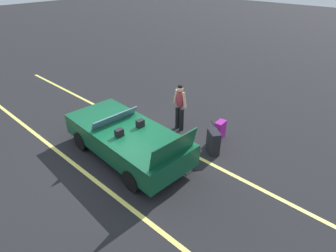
{
  "coord_description": "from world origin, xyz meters",
  "views": [
    {
      "loc": [
        -5.5,
        4.23,
        5.05
      ],
      "look_at": [
        -0.58,
        -1.17,
        0.75
      ],
      "focal_mm": 29.61,
      "sensor_mm": 36.0,
      "label": 1
    }
  ],
  "objects_px": {
    "suitcase_medium_bright": "(220,130)",
    "traveler_person": "(180,105)",
    "suitcase_large_black": "(213,142)",
    "convertible_car": "(123,136)"
  },
  "relations": [
    {
      "from": "convertible_car",
      "to": "suitcase_medium_bright",
      "type": "xyz_separation_m",
      "value": [
        -1.7,
        -2.68,
        -0.28
      ]
    },
    {
      "from": "traveler_person",
      "to": "suitcase_large_black",
      "type": "bearing_deg",
      "value": 81.72
    },
    {
      "from": "convertible_car",
      "to": "suitcase_medium_bright",
      "type": "height_order",
      "value": "convertible_car"
    },
    {
      "from": "suitcase_medium_bright",
      "to": "traveler_person",
      "type": "height_order",
      "value": "traveler_person"
    },
    {
      "from": "convertible_car",
      "to": "traveler_person",
      "type": "bearing_deg",
      "value": -95.17
    },
    {
      "from": "convertible_car",
      "to": "suitcase_large_black",
      "type": "height_order",
      "value": "convertible_car"
    },
    {
      "from": "convertible_car",
      "to": "traveler_person",
      "type": "height_order",
      "value": "traveler_person"
    },
    {
      "from": "suitcase_medium_bright",
      "to": "traveler_person",
      "type": "bearing_deg",
      "value": 14.42
    },
    {
      "from": "convertible_car",
      "to": "suitcase_medium_bright",
      "type": "distance_m",
      "value": 3.19
    },
    {
      "from": "convertible_car",
      "to": "suitcase_large_black",
      "type": "xyz_separation_m",
      "value": [
        -2.01,
        -1.85,
        -0.22
      ]
    }
  ]
}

